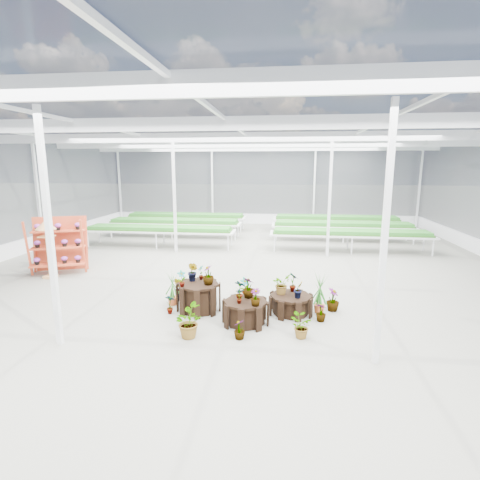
# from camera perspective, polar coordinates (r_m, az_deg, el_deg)

# --- Properties ---
(ground_plane) EXTENTS (24.00, 24.00, 0.00)m
(ground_plane) POSITION_cam_1_polar(r_m,az_deg,el_deg) (11.00, -0.46, -7.00)
(ground_plane) COLOR gray
(ground_plane) RESTS_ON ground
(greenhouse_shell) EXTENTS (18.00, 24.00, 4.50)m
(greenhouse_shell) POSITION_cam_1_polar(r_m,az_deg,el_deg) (10.52, -0.48, 4.72)
(greenhouse_shell) COLOR white
(greenhouse_shell) RESTS_ON ground
(steel_frame) EXTENTS (18.00, 24.00, 4.50)m
(steel_frame) POSITION_cam_1_polar(r_m,az_deg,el_deg) (10.52, -0.48, 4.72)
(steel_frame) COLOR silver
(steel_frame) RESTS_ON ground
(nursery_benches) EXTENTS (16.00, 7.00, 0.84)m
(nursery_benches) POSITION_cam_1_polar(r_m,az_deg,el_deg) (17.87, 2.48, 1.51)
(nursery_benches) COLOR silver
(nursery_benches) RESTS_ON ground
(plinth_tall) EXTENTS (1.16, 1.16, 0.69)m
(plinth_tall) POSITION_cam_1_polar(r_m,az_deg,el_deg) (9.14, -6.32, -8.65)
(plinth_tall) COLOR black
(plinth_tall) RESTS_ON ground
(plinth_mid) EXTENTS (1.09, 1.09, 0.53)m
(plinth_mid) POSITION_cam_1_polar(r_m,az_deg,el_deg) (8.43, 0.86, -10.95)
(plinth_mid) COLOR black
(plinth_mid) RESTS_ON ground
(plinth_low) EXTENTS (1.29, 1.29, 0.46)m
(plinth_low) POSITION_cam_1_polar(r_m,az_deg,el_deg) (9.06, 7.74, -9.68)
(plinth_low) COLOR black
(plinth_low) RESTS_ON ground
(shelf_rack) EXTENTS (1.92, 1.45, 1.81)m
(shelf_rack) POSITION_cam_1_polar(r_m,az_deg,el_deg) (13.45, -25.94, -0.78)
(shelf_rack) COLOR #B23E20
(shelf_rack) RESTS_ON ground
(bird_table) EXTENTS (0.52, 0.52, 1.82)m
(bird_table) POSITION_cam_1_polar(r_m,az_deg,el_deg) (12.96, -27.24, -1.29)
(bird_table) COLOR #BB834B
(bird_table) RESTS_ON ground
(nursery_plants) EXTENTS (4.35, 3.08, 1.18)m
(nursery_plants) POSITION_cam_1_polar(r_m,az_deg,el_deg) (8.77, 0.28, -8.61)
(nursery_plants) COLOR #256721
(nursery_plants) RESTS_ON ground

